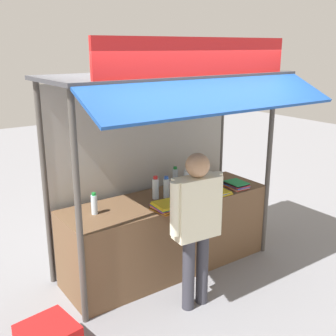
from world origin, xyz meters
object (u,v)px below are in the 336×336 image
at_px(magazine_stack_far_right, 236,185).
at_px(banana_bunch_rightmost, 151,114).
at_px(water_bottle_back_left, 156,188).
at_px(vendor_person, 197,218).
at_px(water_bottle_back_right, 94,204).
at_px(magazine_stack_right, 166,207).
at_px(magazine_stack_mid_left, 191,198).
at_px(water_bottle_rear_center, 198,177).
at_px(water_bottle_center, 175,177).
at_px(magazine_stack_front_right, 218,191).
at_px(water_bottle_front_left, 166,188).
at_px(water_bottle_mid_right, 187,180).
at_px(banana_bunch_leftmost, 211,107).
at_px(banana_bunch_inner_left, 128,114).

relative_size(magazine_stack_far_right, banana_bunch_rightmost, 1.08).
xyz_separation_m(water_bottle_back_left, vendor_person, (-0.08, -0.83, -0.04)).
distance_m(water_bottle_back_right, magazine_stack_right, 0.74).
bearing_deg(magazine_stack_far_right, water_bottle_back_left, 165.92).
bearing_deg(magazine_stack_mid_left, water_bottle_rear_center, 41.48).
distance_m(water_bottle_center, water_bottle_back_left, 0.50).
bearing_deg(magazine_stack_front_right, water_bottle_rear_center, 112.09).
bearing_deg(banana_bunch_rightmost, water_bottle_front_left, 43.44).
height_order(water_bottle_mid_right, magazine_stack_far_right, water_bottle_mid_right).
relative_size(water_bottle_rear_center, water_bottle_back_left, 1.16).
relative_size(water_bottle_mid_right, banana_bunch_leftmost, 1.10).
relative_size(magazine_stack_right, banana_bunch_inner_left, 1.20).
distance_m(water_bottle_front_left, water_bottle_back_left, 0.13).
height_order(magazine_stack_far_right, magazine_stack_right, magazine_stack_far_right).
bearing_deg(magazine_stack_mid_left, banana_bunch_leftmost, -76.02).
relative_size(water_bottle_front_left, banana_bunch_leftmost, 0.98).
distance_m(water_bottle_rear_center, banana_bunch_rightmost, 1.45).
height_order(water_bottle_front_left, magazine_stack_mid_left, water_bottle_front_left).
bearing_deg(vendor_person, water_bottle_rear_center, 55.47).
bearing_deg(magazine_stack_front_right, water_bottle_mid_right, 136.10).
bearing_deg(banana_bunch_inner_left, banana_bunch_leftmost, -0.09).
bearing_deg(water_bottle_back_right, vendor_person, -50.51).
relative_size(magazine_stack_mid_left, vendor_person, 0.17).
bearing_deg(magazine_stack_mid_left, water_bottle_back_right, 163.81).
bearing_deg(magazine_stack_front_right, magazine_stack_mid_left, -174.53).
xyz_separation_m(magazine_stack_far_right, magazine_stack_right, (-1.11, -0.09, -0.00)).
distance_m(water_bottle_back_left, magazine_stack_mid_left, 0.42).
bearing_deg(magazine_stack_mid_left, water_bottle_mid_right, 60.36).
xyz_separation_m(water_bottle_front_left, vendor_person, (-0.20, -0.78, -0.04)).
bearing_deg(magazine_stack_far_right, water_bottle_rear_center, 149.14).
distance_m(water_bottle_back_right, magazine_stack_mid_left, 1.07).
distance_m(water_bottle_mid_right, water_bottle_front_left, 0.32).
bearing_deg(banana_bunch_leftmost, water_bottle_mid_right, 77.48).
bearing_deg(water_bottle_rear_center, magazine_stack_mid_left, -138.52).
relative_size(water_bottle_center, water_bottle_mid_right, 0.86).
xyz_separation_m(water_bottle_front_left, banana_bunch_leftmost, (0.21, -0.48, 0.95)).
bearing_deg(water_bottle_center, vendor_person, -116.26).
bearing_deg(banana_bunch_rightmost, magazine_stack_right, 32.25).
height_order(water_bottle_back_left, banana_bunch_rightmost, banana_bunch_rightmost).
height_order(water_bottle_center, vendor_person, vendor_person).
xyz_separation_m(magazine_stack_right, vendor_person, (0.02, -0.49, 0.04)).
bearing_deg(banana_bunch_inner_left, magazine_stack_far_right, 9.42).
relative_size(water_bottle_center, magazine_stack_far_right, 0.84).
xyz_separation_m(water_bottle_back_right, magazine_stack_mid_left, (1.03, -0.30, -0.07)).
distance_m(magazine_stack_front_right, banana_bunch_leftmost, 1.15).
xyz_separation_m(magazine_stack_far_right, vendor_person, (-1.09, -0.58, 0.04)).
bearing_deg(water_bottle_back_left, water_bottle_mid_right, -1.05).
distance_m(magazine_stack_right, banana_bunch_inner_left, 1.19).
bearing_deg(magazine_stack_mid_left, banana_bunch_rightmost, -161.66).
height_order(water_bottle_center, water_bottle_back_left, water_bottle_back_left).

